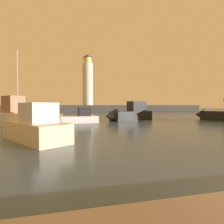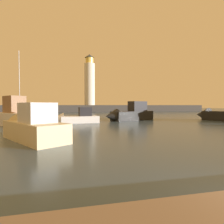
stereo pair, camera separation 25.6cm
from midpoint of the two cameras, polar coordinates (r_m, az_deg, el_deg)
The scene contains 9 objects.
ground_plane at distance 34.29m, azimuth -6.35°, elevation -1.72°, with size 220.00×220.00×0.00m, color #384C60.
breakwater at distance 65.58m, azimuth -9.72°, elevation 1.07°, with size 92.07×4.46×2.33m, color #423F3D.
lighthouse at distance 66.32m, azimuth -7.58°, elevation 9.35°, with size 3.60×3.60×17.67m.
motorboat_0 at distance 13.71m, azimuth -24.51°, elevation -4.15°, with size 5.54×6.99×2.76m.
motorboat_1 at distance 22.06m, azimuth -26.53°, elevation -1.45°, with size 7.37×8.18×3.70m.
motorboat_2 at distance 31.48m, azimuth 30.52°, elevation -0.35°, with size 4.84×8.85×3.67m.
motorboat_3 at distance 24.05m, azimuth -12.38°, elevation -1.94°, with size 6.23×2.53×2.40m.
motorboat_4 at distance 27.82m, azimuth 4.70°, elevation -0.60°, with size 8.49×5.21×3.12m.
sailboat_moored at distance 35.72m, azimuth -27.10°, elevation -0.95°, with size 2.92×7.25×11.75m.
Camera 1 is at (-4.29, -2.46, 2.24)m, focal length 29.83 mm.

